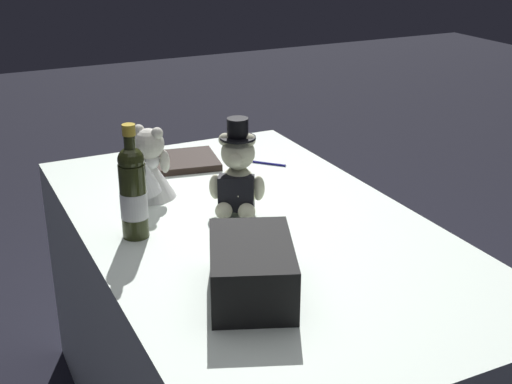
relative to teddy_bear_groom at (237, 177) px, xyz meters
name	(u,v)px	position (x,y,z in m)	size (l,w,h in m)	color
reception_table	(256,343)	(0.11, 0.01, -0.49)	(1.55, 0.90, 0.77)	white
teddy_bear_groom	(237,177)	(0.00, 0.00, 0.00)	(0.15, 0.15, 0.28)	beige
teddy_bear_bride	(147,168)	(-0.21, -0.20, -0.01)	(0.19, 0.20, 0.22)	white
champagne_bottle	(133,191)	(0.03, -0.31, 0.02)	(0.07, 0.07, 0.31)	#2A2F14
signing_pen	(270,164)	(-0.31, 0.27, -0.10)	(0.10, 0.09, 0.01)	navy
gift_case_black	(251,269)	(0.43, -0.16, -0.04)	(0.33, 0.28, 0.13)	black
guestbook	(177,161)	(-0.45, -0.02, -0.10)	(0.21, 0.27, 0.02)	black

